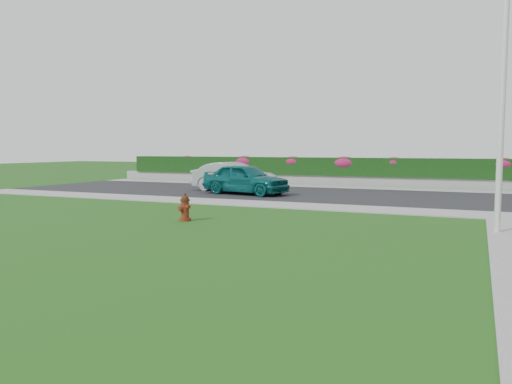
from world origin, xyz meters
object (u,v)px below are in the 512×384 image
at_px(utility_pole, 502,107).
at_px(sedan_teal, 246,179).
at_px(fire_hydrant, 185,208).
at_px(sedan_silver, 234,177).

bearing_deg(utility_pole, sedan_teal, 146.18).
bearing_deg(sedan_teal, utility_pole, -113.60).
xyz_separation_m(fire_hydrant, sedan_teal, (-2.00, 8.67, 0.38)).
bearing_deg(utility_pole, fire_hydrant, -171.00).
height_order(sedan_teal, sedan_silver, sedan_silver).
bearing_deg(fire_hydrant, utility_pole, 32.89).
height_order(sedan_silver, utility_pole, utility_pole).
relative_size(sedan_teal, utility_pole, 0.66).
bearing_deg(fire_hydrant, sedan_teal, 126.87).
xyz_separation_m(fire_hydrant, sedan_silver, (-3.26, 9.91, 0.38)).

